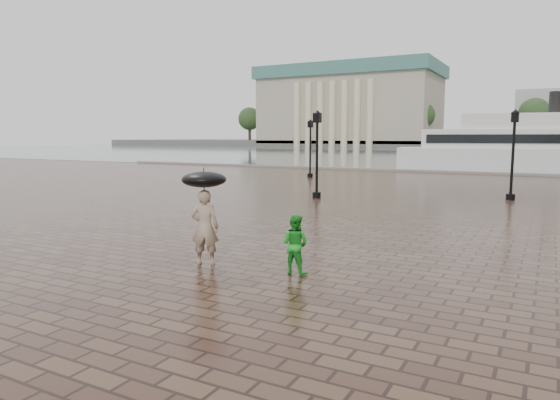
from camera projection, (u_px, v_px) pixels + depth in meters
name	position (u px, v px, depth m)	size (l,w,h in m)	color
ground	(362.00, 246.00, 14.60)	(300.00, 300.00, 0.00)	#352018
harbour_water	(523.00, 154.00, 94.79)	(240.00, 240.00, 0.00)	#475256
quay_edge	(487.00, 174.00, 42.49)	(80.00, 0.60, 0.30)	slate
far_shore	(535.00, 144.00, 153.94)	(300.00, 60.00, 2.00)	#4C4C47
museum	(350.00, 104.00, 164.95)	(57.00, 32.50, 26.00)	gray
far_trees	(534.00, 113.00, 133.70)	(188.00, 8.00, 13.50)	#2D2119
street_lamps	(369.00, 151.00, 30.04)	(15.44, 12.44, 4.40)	black
adult_pedestrian	(205.00, 227.00, 12.37)	(0.69, 0.45, 1.90)	gray
child_pedestrian	(295.00, 244.00, 11.60)	(0.68, 0.53, 1.40)	green
ferry_near	(521.00, 148.00, 46.43)	(22.67, 9.17, 7.24)	silver
umbrella	(204.00, 179.00, 12.22)	(1.10, 1.10, 1.20)	black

